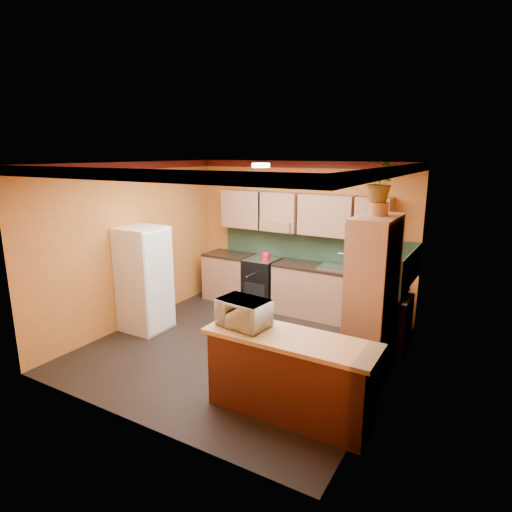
{
  "coord_description": "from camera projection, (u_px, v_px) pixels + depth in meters",
  "views": [
    {
      "loc": [
        3.15,
        -4.97,
        2.84
      ],
      "look_at": [
        0.01,
        0.45,
        1.32
      ],
      "focal_mm": 30.0,
      "sensor_mm": 36.0,
      "label": 1
    }
  ],
  "objects": [
    {
      "name": "room_shell",
      "position": [
        251.0,
        207.0,
        6.11
      ],
      "size": [
        4.24,
        4.24,
        2.72
      ],
      "color": "black",
      "rests_on": "ground"
    },
    {
      "name": "base_cabinets_back",
      "position": [
        292.0,
        288.0,
        7.8
      ],
      "size": [
        3.65,
        0.6,
        0.88
      ],
      "primitive_type": "cube",
      "color": "#A27255",
      "rests_on": "ground"
    },
    {
      "name": "countertop_back",
      "position": [
        292.0,
        263.0,
        7.69
      ],
      "size": [
        3.65,
        0.62,
        0.04
      ],
      "primitive_type": "cube",
      "color": "black",
      "rests_on": "base_cabinets_back"
    },
    {
      "name": "stove",
      "position": [
        262.0,
        282.0,
        8.1
      ],
      "size": [
        0.58,
        0.58,
        0.91
      ],
      "primitive_type": "cube",
      "color": "black",
      "rests_on": "ground"
    },
    {
      "name": "kettle",
      "position": [
        266.0,
        255.0,
        7.88
      ],
      "size": [
        0.17,
        0.17,
        0.18
      ],
      "primitive_type": null,
      "rotation": [
        0.0,
        0.0,
        -0.02
      ],
      "color": "red",
      "rests_on": "stove"
    },
    {
      "name": "sink",
      "position": [
        334.0,
        267.0,
        7.3
      ],
      "size": [
        0.48,
        0.4,
        0.03
      ],
      "primitive_type": "cube",
      "color": "silver",
      "rests_on": "countertop_back"
    },
    {
      "name": "base_cabinets_right",
      "position": [
        379.0,
        324.0,
        6.16
      ],
      "size": [
        0.6,
        0.8,
        0.88
      ],
      "primitive_type": "cube",
      "color": "#A27255",
      "rests_on": "ground"
    },
    {
      "name": "countertop_right",
      "position": [
        382.0,
        293.0,
        6.06
      ],
      "size": [
        0.62,
        0.8,
        0.04
      ],
      "primitive_type": "cube",
      "color": "black",
      "rests_on": "base_cabinets_right"
    },
    {
      "name": "fridge",
      "position": [
        144.0,
        279.0,
        6.92
      ],
      "size": [
        0.68,
        0.66,
        1.7
      ],
      "primitive_type": "cube",
      "color": "white",
      "rests_on": "ground"
    },
    {
      "name": "pantry",
      "position": [
        372.0,
        299.0,
        5.39
      ],
      "size": [
        0.48,
        0.9,
        2.1
      ],
      "primitive_type": "cube",
      "color": "#A27255",
      "rests_on": "ground"
    },
    {
      "name": "fern_pot",
      "position": [
        379.0,
        209.0,
        5.16
      ],
      "size": [
        0.22,
        0.22,
        0.16
      ],
      "primitive_type": "cylinder",
      "color": "#9B5325",
      "rests_on": "pantry"
    },
    {
      "name": "fern",
      "position": [
        381.0,
        182.0,
        5.09
      ],
      "size": [
        0.52,
        0.48,
        0.49
      ],
      "primitive_type": "imported",
      "rotation": [
        0.0,
        0.0,
        -0.26
      ],
      "color": "#A27255",
      "rests_on": "fern_pot"
    },
    {
      "name": "breakfast_bar",
      "position": [
        289.0,
        378.0,
        4.68
      ],
      "size": [
        1.8,
        0.55,
        0.88
      ],
      "primitive_type": "cube",
      "color": "#4D2212",
      "rests_on": "ground"
    },
    {
      "name": "bar_top",
      "position": [
        290.0,
        338.0,
        4.57
      ],
      "size": [
        1.9,
        0.65,
        0.05
      ],
      "primitive_type": "cube",
      "color": "tan",
      "rests_on": "breakfast_bar"
    },
    {
      "name": "microwave",
      "position": [
        243.0,
        313.0,
        4.82
      ],
      "size": [
        0.6,
        0.44,
        0.31
      ],
      "primitive_type": "imported",
      "rotation": [
        0.0,
        0.0,
        -0.11
      ],
      "color": "white",
      "rests_on": "bar_top"
    }
  ]
}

